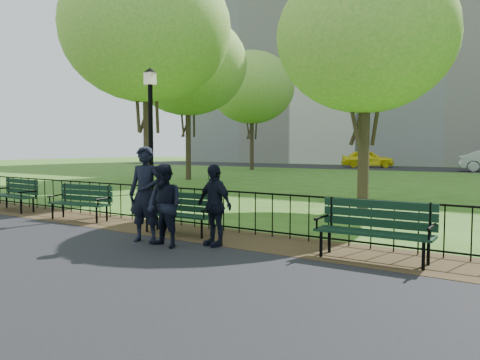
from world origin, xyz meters
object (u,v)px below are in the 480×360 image
Objects in this scene: tree_far_w at (252,88)px; person_right at (214,205)px; park_bench_main at (168,206)px; tree_mid_w at (188,65)px; person_left at (145,194)px; tree_near_e at (366,37)px; park_bench_left_b at (17,191)px; park_bench_right_a at (375,224)px; park_bench_left_a at (82,198)px; lamppost at (151,134)px; person_mid at (164,206)px; tree_near_w at (146,30)px; taxi at (367,159)px.

tree_far_w is 6.33× the size of person_right.
tree_mid_w reaches higher than park_bench_main.
person_left is (10.52, -13.72, -5.43)m from tree_mid_w.
tree_near_e is 24.09m from tree_far_w.
park_bench_right_a reaches higher than park_bench_left_b.
person_right is at bearing -14.42° from park_bench_left_a.
lamppost is at bearing -138.86° from tree_near_e.
park_bench_main is at bearing 135.75° from person_mid.
person_mid is at bearing -43.45° from tree_near_w.
tree_mid_w reaches higher than park_bench_left_b.
tree_far_w is at bearing 134.58° from person_right.
taxi is (-0.72, 28.15, -5.52)m from tree_near_w.
tree_far_w is at bearing 123.38° from taxi.
tree_near_e is at bearing -49.72° from tree_far_w.
park_bench_left_b is at bearing -71.13° from tree_mid_w.
park_bench_left_a is 0.94× the size of park_bench_right_a.
tree_near_e is 4.77× the size of person_mid.
tree_near_w is at bearing 142.33° from person_mid.
park_bench_left_b is 26.19m from tree_far_w.
tree_near_w is at bearing 135.89° from lamppost.
tree_near_w is at bearing -178.39° from tree_near_e.
person_left is at bearing -6.41° from park_bench_left_b.
taxi is at bearing 91.46° from tree_near_w.
person_right reaches higher than park_bench_left_a.
tree_near_w is at bearing 99.40° from park_bench_left_b.
person_mid reaches higher than park_bench_left_a.
lamppost is 13.77m from tree_mid_w.
tree_mid_w is (-3.73, 6.85, 0.03)m from tree_near_w.
lamppost is 32.31m from taxi.
park_bench_left_a is 7.33m from park_bench_right_a.
person_right is at bearing -48.34° from tree_mid_w.
tree_far_w is at bearing 125.16° from person_mid.
park_bench_left_a is 4.08m from person_mid.
lamppost is at bearing 161.98° from park_bench_right_a.
park_bench_left_a is 15.73m from tree_mid_w.
taxi is at bearing 107.38° from park_bench_right_a.
person_right is (8.09, -6.43, -5.56)m from tree_near_w.
person_left is 0.39× the size of taxi.
person_left is (2.87, -3.07, -1.25)m from lamppost.
person_right is at bearing -58.92° from tree_far_w.
tree_mid_w is at bearing 134.56° from person_mid.
tree_far_w is (-7.57, 24.35, 6.00)m from park_bench_left_b.
park_bench_right_a is at bearing 3.05° from park_bench_left_b.
person_left is (-1.76, -7.11, -4.06)m from tree_near_e.
tree_near_w is 1.00× the size of tree_mid_w.
park_bench_right_a is (7.33, -0.04, 0.05)m from park_bench_left_a.
person_right is 0.32× the size of taxi.
tree_near_e is at bearing 174.97° from taxi.
park_bench_left_b is 10.29m from park_bench_right_a.
park_bench_left_a is at bearing -129.47° from tree_near_e.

